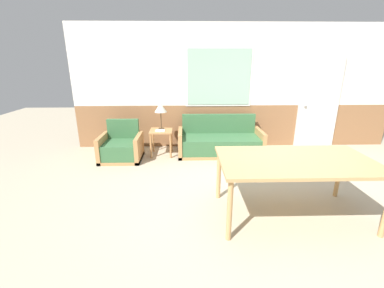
{
  "coord_description": "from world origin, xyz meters",
  "views": [
    {
      "loc": [
        -1.13,
        -3.17,
        1.93
      ],
      "look_at": [
        -1.01,
        1.19,
        0.51
      ],
      "focal_mm": 24.0,
      "sensor_mm": 36.0,
      "label": 1
    }
  ],
  "objects_px": {
    "side_table": "(161,135)",
    "armchair": "(121,148)",
    "table_lamp": "(161,108)",
    "dining_table": "(296,164)",
    "couch": "(220,143)"
  },
  "relations": [
    {
      "from": "armchair",
      "to": "dining_table",
      "type": "xyz_separation_m",
      "value": [
        2.66,
        -2.08,
        0.48
      ]
    },
    {
      "from": "side_table",
      "to": "dining_table",
      "type": "relative_size",
      "value": 0.29
    },
    {
      "from": "armchair",
      "to": "table_lamp",
      "type": "bearing_deg",
      "value": 20.52
    },
    {
      "from": "armchair",
      "to": "table_lamp",
      "type": "height_order",
      "value": "table_lamp"
    },
    {
      "from": "couch",
      "to": "armchair",
      "type": "relative_size",
      "value": 2.2
    },
    {
      "from": "side_table",
      "to": "table_lamp",
      "type": "bearing_deg",
      "value": 90.12
    },
    {
      "from": "armchair",
      "to": "dining_table",
      "type": "distance_m",
      "value": 3.42
    },
    {
      "from": "table_lamp",
      "to": "dining_table",
      "type": "bearing_deg",
      "value": -52.11
    },
    {
      "from": "armchair",
      "to": "couch",
      "type": "bearing_deg",
      "value": 6.78
    },
    {
      "from": "armchair",
      "to": "table_lamp",
      "type": "distance_m",
      "value": 1.15
    },
    {
      "from": "couch",
      "to": "dining_table",
      "type": "bearing_deg",
      "value": -75.43
    },
    {
      "from": "armchair",
      "to": "side_table",
      "type": "distance_m",
      "value": 0.86
    },
    {
      "from": "side_table",
      "to": "table_lamp",
      "type": "xyz_separation_m",
      "value": [
        -0.0,
        0.08,
        0.56
      ]
    },
    {
      "from": "table_lamp",
      "to": "dining_table",
      "type": "distance_m",
      "value": 3.05
    },
    {
      "from": "side_table",
      "to": "armchair",
      "type": "bearing_deg",
      "value": -163.74
    }
  ]
}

